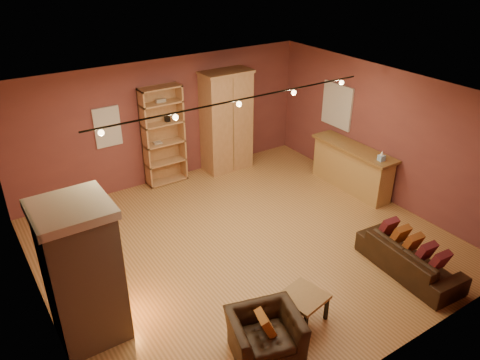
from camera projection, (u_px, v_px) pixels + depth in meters
floor at (245, 243)px, 8.71m from camera, size 7.00×7.00×0.00m
ceiling at (246, 98)px, 7.41m from camera, size 7.00×7.00×0.00m
back_wall at (164, 122)px, 10.47m from camera, size 7.00×0.02×2.80m
left_wall at (32, 241)px, 6.35m from camera, size 0.02×6.50×2.80m
right_wall at (384, 135)px, 9.77m from camera, size 0.02×6.50×2.80m
fireplace at (83, 273)px, 6.29m from camera, size 1.01×0.98×2.12m
back_window at (107, 127)px, 9.75m from camera, size 0.56×0.04×0.86m
bookcase at (162, 135)px, 10.43m from camera, size 0.93×0.36×2.26m
armoire at (226, 121)px, 11.03m from camera, size 1.18×0.67×2.41m
bar_counter at (352, 167)px, 10.40m from camera, size 0.57×2.11×1.01m
tissue_box at (382, 157)px, 9.51m from camera, size 0.14×0.14×0.23m
right_window at (337, 106)px, 10.67m from camera, size 0.05×0.90×1.00m
loveseat at (410, 253)px, 7.81m from camera, size 0.69×1.90×0.77m
armchair at (265, 329)px, 6.26m from camera, size 1.08×0.84×0.83m
coffee_table at (304, 299)px, 6.82m from camera, size 0.69×0.69×0.45m
track_rail at (239, 102)px, 7.61m from camera, size 5.20×0.09×0.13m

